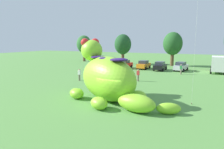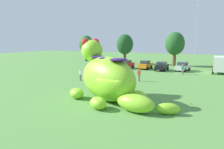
% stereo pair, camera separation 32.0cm
% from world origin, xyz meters
% --- Properties ---
extents(ground_plane, '(160.00, 160.00, 0.00)m').
position_xyz_m(ground_plane, '(0.00, 0.00, 0.00)').
color(ground_plane, '#568E42').
extents(giant_inflatable_creature, '(11.58, 8.06, 5.96)m').
position_xyz_m(giant_inflatable_creature, '(-1.09, 1.41, 2.18)').
color(giant_inflatable_creature, '#8CD12D').
rests_on(giant_inflatable_creature, ground).
extents(car_yellow, '(2.06, 4.16, 1.72)m').
position_xyz_m(car_yellow, '(-11.85, 24.42, 0.86)').
color(car_yellow, yellow).
rests_on(car_yellow, ground).
extents(car_red, '(2.30, 4.27, 1.72)m').
position_xyz_m(car_red, '(-8.38, 24.19, 0.86)').
color(car_red, red).
rests_on(car_red, ground).
extents(car_orange, '(2.08, 4.17, 1.72)m').
position_xyz_m(car_orange, '(-4.59, 25.10, 0.86)').
color(car_orange, orange).
rests_on(car_orange, ground).
extents(car_black, '(2.07, 4.17, 1.72)m').
position_xyz_m(car_black, '(-1.06, 24.24, 0.86)').
color(car_black, black).
rests_on(car_black, ground).
extents(car_silver, '(2.45, 4.33, 1.72)m').
position_xyz_m(car_silver, '(2.67, 25.26, 0.86)').
color(car_silver, '#B7BABF').
rests_on(car_silver, ground).
extents(box_truck, '(2.38, 6.40, 2.95)m').
position_xyz_m(box_truck, '(8.94, 25.95, 1.60)').
color(box_truck, '#B2231E').
rests_on(box_truck, ground).
extents(tree_far_left, '(4.01, 4.01, 7.13)m').
position_xyz_m(tree_far_left, '(-24.44, 34.03, 4.66)').
color(tree_far_left, brown).
rests_on(tree_far_left, ground).
extents(tree_left, '(4.09, 4.09, 7.27)m').
position_xyz_m(tree_left, '(-12.14, 32.33, 4.75)').
color(tree_left, brown).
rests_on(tree_left, ground).
extents(tree_mid_left, '(4.30, 4.30, 7.62)m').
position_xyz_m(tree_mid_left, '(-0.32, 33.12, 4.99)').
color(tree_mid_left, brown).
rests_on(tree_mid_left, ground).
extents(spectator_near_inflatable, '(0.38, 0.26, 1.71)m').
position_xyz_m(spectator_near_inflatable, '(-1.47, 11.92, 0.85)').
color(spectator_near_inflatable, '#726656').
rests_on(spectator_near_inflatable, ground).
extents(spectator_mid_field, '(0.38, 0.26, 1.71)m').
position_xyz_m(spectator_mid_field, '(3.22, 21.02, 0.85)').
color(spectator_mid_field, '#726656').
rests_on(spectator_mid_field, ground).
extents(spectator_wandering, '(0.38, 0.26, 1.71)m').
position_xyz_m(spectator_wandering, '(-9.25, 8.70, 0.85)').
color(spectator_wandering, '#726656').
rests_on(spectator_wandering, ground).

